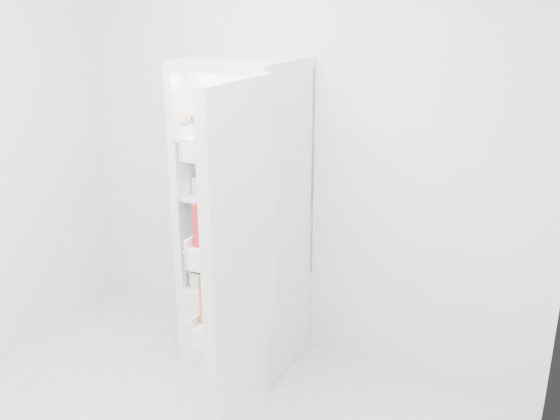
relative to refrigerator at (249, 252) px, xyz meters
The scene contains 21 objects.
room_walls 1.57m from the refrigerator, 80.89° to the right, with size 3.02×3.02×2.61m.
refrigerator is the anchor object (origin of this frame).
shelf_low 0.10m from the refrigerator, 90.00° to the right, with size 0.49×0.53×0.01m, color silver.
shelf_mid 0.39m from the refrigerator, 90.00° to the right, with size 0.49×0.53×0.01m, color silver.
shelf_top 0.72m from the refrigerator, 90.00° to the right, with size 0.49×0.53×0.01m, color silver.
crisper_left 0.15m from the refrigerator, 152.98° to the right, with size 0.23×0.46×0.22m, color silver, non-canonical shape.
crisper_right 0.15m from the refrigerator, 27.02° to the right, with size 0.23×0.46×0.22m, color silver, non-canonical shape.
condiment_jars 0.79m from the refrigerator, 102.57° to the right, with size 0.38×0.16×0.08m.
squeeze_bottle 0.86m from the refrigerator, 27.25° to the left, with size 0.06×0.06×0.20m, color white.
tub_white 0.49m from the refrigerator, 131.11° to the right, with size 0.14×0.14×0.09m, color white.
tub_cream 0.44m from the refrigerator, 129.57° to the right, with size 0.11×0.11×0.07m, color beige.
tin_red 0.53m from the refrigerator, 53.08° to the right, with size 0.09×0.09×0.06m, color red.
foil_tray 0.43m from the refrigerator, 99.02° to the left, with size 0.17×0.13×0.04m, color silver.
tub_green 0.43m from the refrigerator, 56.66° to the right, with size 0.09×0.13×0.07m, color #3A813D.
red_cabbage 0.23m from the refrigerator, 19.14° to the right, with size 0.17×0.17×0.17m, color #5E2161.
bell_pepper 0.21m from the refrigerator, 90.70° to the right, with size 0.11×0.11×0.11m, color red.
mushroom_bowl 0.21m from the refrigerator, 163.56° to the left, with size 0.13×0.13×0.06m, color #97CFE1.
salad_bag 0.27m from the refrigerator, 53.61° to the right, with size 0.11×0.11×0.11m, color #B3D09C.
citrus_pile 0.18m from the refrigerator, 142.47° to the right, with size 0.20×0.31×0.16m.
veg_pile 0.18m from the refrigerator, 26.82° to the right, with size 0.16×0.30×0.10m.
fridge_door 0.83m from the refrigerator, 64.51° to the right, with size 0.18×0.60×1.30m.
Camera 1 is at (1.54, -1.71, 2.11)m, focal length 40.00 mm.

